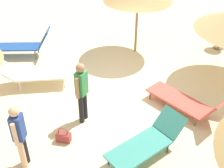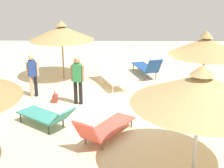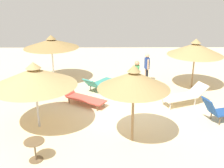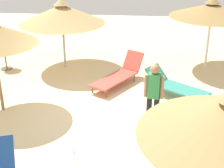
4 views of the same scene
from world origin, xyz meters
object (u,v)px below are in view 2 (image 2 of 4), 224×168
Objects in this scene: parasol_umbrella_front at (201,89)px; parasol_umbrella_near_left at (206,46)px; lounge_chair_edge at (47,115)px; lounge_chair_back at (147,67)px; person_standing_front at (78,78)px; parasol_umbrella_center at (62,33)px; handbag at (55,98)px; lounge_chair_far_right at (111,75)px; person_standing_center at (33,73)px; lounge_chair_far_left at (104,128)px.

parasol_umbrella_near_left reaches higher than parasol_umbrella_front.
parasol_umbrella_near_left reaches higher than lounge_chair_edge.
lounge_chair_back is 5.96m from lounge_chair_edge.
parasol_umbrella_near_left reaches higher than person_standing_front.
parasol_umbrella_front is 1.31× the size of lounge_chair_back.
parasol_umbrella_center is 6.70× the size of handbag.
parasol_umbrella_near_left is at bearing 163.61° from parasol_umbrella_front.
parasol_umbrella_near_left is at bearing 55.62° from parasol_umbrella_center.
parasol_umbrella_front is 3.48m from parasol_umbrella_near_left.
parasol_umbrella_front reaches higher than lounge_chair_back.
lounge_chair_far_right is (1.16, -1.54, -0.03)m from lounge_chair_back.
parasol_umbrella_center is at bearing -176.47° from lounge_chair_edge.
person_standing_center is 3.89× the size of handbag.
parasol_umbrella_near_left reaches higher than handbag.
lounge_chair_far_right is at bearing -52.95° from lounge_chair_back.
lounge_chair_far_left is at bearing -122.97° from parasol_umbrella_front.
parasol_umbrella_center reaches higher than handbag.
lounge_chair_far_left is 2.76m from person_standing_front.
person_standing_front is (2.92, 0.99, -1.04)m from parasol_umbrella_center.
handbag is at bearing -175.56° from lounge_chair_edge.
person_standing_front is at bearing -158.37° from lounge_chair_far_left.
person_standing_center is (-4.55, -4.77, -1.04)m from parasol_umbrella_front.
parasol_umbrella_near_left is at bearing 49.38° from lounge_chair_far_right.
lounge_chair_back reaches higher than lounge_chair_edge.
handbag is at bearing -135.93° from parasol_umbrella_front.
lounge_chair_far_right is 2.35m from person_standing_front.
lounge_chair_back is 1.04× the size of lounge_chair_far_right.
lounge_chair_back is (-7.02, -0.42, -1.48)m from parasol_umbrella_front.
lounge_chair_far_left is 0.95× the size of lounge_chair_back.
parasol_umbrella_front reaches higher than handbag.
parasol_umbrella_front reaches higher than lounge_chair_edge.
lounge_chair_far_right is at bearing 151.39° from person_standing_front.
person_standing_front is at bearing -141.49° from parasol_umbrella_front.
parasol_umbrella_near_left reaches higher than lounge_chair_back.
parasol_umbrella_front is 7.19m from lounge_chair_back.
parasol_umbrella_front is 2.93m from lounge_chair_far_left.
lounge_chair_far_right reaches higher than handbag.
person_standing_front is (-3.85, -3.06, -0.98)m from parasol_umbrella_front.
person_standing_center reaches higher than handbag.
parasol_umbrella_front reaches higher than lounge_chair_far_left.
parasol_umbrella_near_left is (-3.33, 0.98, 0.21)m from parasol_umbrella_front.
parasol_umbrella_front is at bearing 30.87° from parasol_umbrella_center.
lounge_chair_far_left is at bearing 34.34° from handbag.
parasol_umbrella_front is at bearing -16.39° from parasol_umbrella_near_left.
lounge_chair_far_left is at bearing -16.13° from lounge_chair_back.
handbag is at bearing -102.73° from person_standing_front.
lounge_chair_back is 4.15m from person_standing_front.
parasol_umbrella_near_left is 4.25m from person_standing_front.
lounge_chair_far_left is 1.85m from lounge_chair_edge.
parasol_umbrella_center is at bearing -124.38° from parasol_umbrella_near_left.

